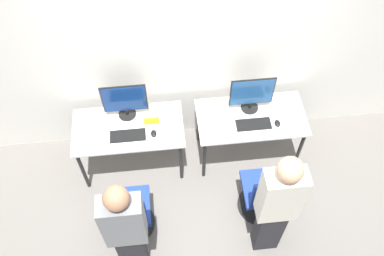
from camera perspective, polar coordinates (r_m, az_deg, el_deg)
ground_plane at (r=4.99m, az=0.15°, el=-6.91°), size 20.00×20.00×0.00m
wall_back at (r=4.31m, az=-0.88°, el=10.75°), size 12.00×0.05×2.80m
desk_left at (r=4.62m, az=-8.44°, el=-0.55°), size 1.17×0.61×0.72m
monitor_left at (r=4.48m, az=-8.97°, el=3.63°), size 0.47×0.19×0.46m
keyboard_left at (r=4.48m, az=-8.55°, el=-1.02°), size 0.37×0.15×0.02m
mouse_left at (r=4.46m, az=-5.13°, el=-0.73°), size 0.06×0.09×0.03m
office_chair_left at (r=4.46m, az=-8.38°, el=-11.34°), size 0.48×0.48×0.88m
person_left at (r=3.86m, az=-8.77°, el=-13.27°), size 0.36×0.21×1.57m
desk_right at (r=4.70m, az=7.82°, el=0.86°), size 1.17×0.61×0.72m
monitor_right at (r=4.53m, az=7.98°, el=4.53°), size 0.47×0.19×0.46m
keyboard_right at (r=4.56m, az=8.20°, el=0.49°), size 0.37×0.15×0.02m
mouse_right at (r=4.61m, az=11.33°, el=0.63°), size 0.06×0.09×0.03m
office_chair_right at (r=4.57m, az=9.60°, el=-8.82°), size 0.48×0.48×0.88m
person_right at (r=3.93m, az=11.27°, el=-10.10°), size 0.36×0.22×1.64m
placard_left at (r=4.53m, az=-5.40°, el=0.94°), size 0.16×0.03×0.08m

